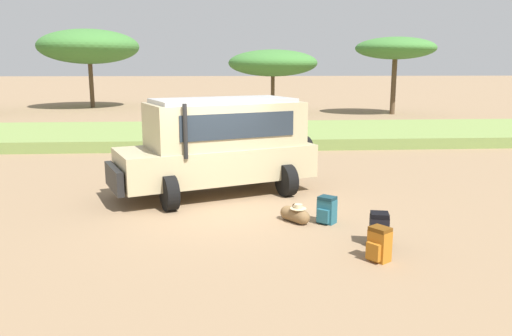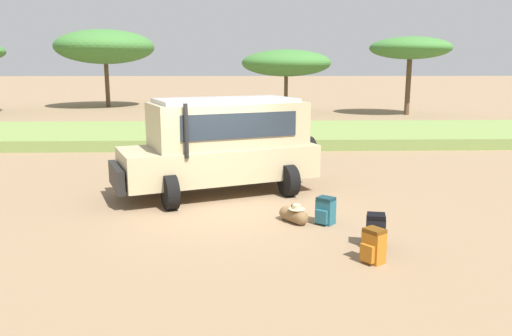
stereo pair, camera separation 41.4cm
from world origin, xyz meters
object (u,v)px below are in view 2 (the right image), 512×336
safari_vehicle (223,144)px  acacia_tree_right_mid (410,48)px  backpack_cluster_center (376,231)px  acacia_tree_centre_back (286,63)px  duffel_bag_low_black_case (294,215)px  backpack_beside_front_wheel (325,211)px  acacia_tree_left_mid (105,47)px  backpack_near_rear_wheel (373,246)px

safari_vehicle → acacia_tree_right_mid: size_ratio=1.01×
backpack_cluster_center → acacia_tree_centre_back: size_ratio=0.10×
safari_vehicle → duffel_bag_low_black_case: safari_vehicle is taller
backpack_cluster_center → duffel_bag_low_black_case: size_ratio=0.89×
duffel_bag_low_black_case → safari_vehicle: bearing=121.4°
backpack_beside_front_wheel → backpack_cluster_center: (0.69, -1.35, 0.02)m
safari_vehicle → acacia_tree_left_mid: (-10.19, 28.25, 3.43)m
acacia_tree_right_mid → backpack_cluster_center: bearing=-109.5°
backpack_cluster_center → duffel_bag_low_black_case: bearing=132.0°
backpack_beside_front_wheel → acacia_tree_centre_back: acacia_tree_centre_back is taller
backpack_beside_front_wheel → acacia_tree_left_mid: bearing=111.8°
safari_vehicle → acacia_tree_right_mid: acacia_tree_right_mid is taller
backpack_cluster_center → duffel_bag_low_black_case: 2.00m
safari_vehicle → backpack_cluster_center: bearing=-54.4°
backpack_cluster_center → acacia_tree_right_mid: bearing=70.5°
backpack_cluster_center → backpack_near_rear_wheel: (-0.24, -0.75, -0.01)m
duffel_bag_low_black_case → acacia_tree_left_mid: 33.30m
duffel_bag_low_black_case → backpack_beside_front_wheel: bearing=-11.1°
backpack_near_rear_wheel → backpack_beside_front_wheel: bearing=102.0°
duffel_bag_low_black_case → backpack_cluster_center: bearing=-48.0°
safari_vehicle → backpack_near_rear_wheel: bearing=-61.0°
safari_vehicle → acacia_tree_centre_back: 22.94m
safari_vehicle → acacia_tree_centre_back: size_ratio=0.87×
safari_vehicle → backpack_cluster_center: size_ratio=8.86×
duffel_bag_low_black_case → acacia_tree_centre_back: bearing=85.2°
backpack_cluster_center → backpack_near_rear_wheel: backpack_cluster_center is taller
backpack_near_rear_wheel → acacia_tree_left_mid: bearing=111.2°
backpack_beside_front_wheel → acacia_tree_left_mid: (-12.40, 30.95, 4.45)m
backpack_beside_front_wheel → duffel_bag_low_black_case: 0.67m
acacia_tree_left_mid → acacia_tree_right_mid: 23.14m
acacia_tree_right_mid → acacia_tree_left_mid: bearing=161.5°
backpack_near_rear_wheel → acacia_tree_centre_back: size_ratio=0.10×
safari_vehicle → backpack_beside_front_wheel: size_ratio=9.44×
backpack_cluster_center → backpack_near_rear_wheel: size_ratio=1.03×
duffel_bag_low_black_case → acacia_tree_right_mid: bearing=66.5°
backpack_beside_front_wheel → acacia_tree_right_mid: bearing=68.0°
backpack_beside_front_wheel → duffel_bag_low_black_case: (-0.65, 0.13, -0.12)m
safari_vehicle → acacia_tree_left_mid: 30.23m
backpack_beside_front_wheel → acacia_tree_centre_back: size_ratio=0.09×
backpack_near_rear_wheel → acacia_tree_right_mid: 27.60m
duffel_bag_low_black_case → acacia_tree_right_mid: acacia_tree_right_mid is taller
safari_vehicle → backpack_beside_front_wheel: safari_vehicle is taller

